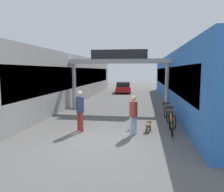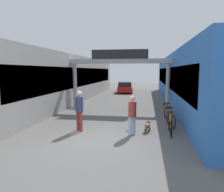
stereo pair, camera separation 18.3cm
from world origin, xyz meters
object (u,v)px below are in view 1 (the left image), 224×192
Objects in this scene: bicycle_orange_nearest at (171,123)px; cafe_chair_aluminium_nearer at (79,100)px; pedestrian_with_dog at (133,113)px; bicycle_red_second at (170,117)px; pedestrian_companion at (80,108)px; parked_car_red at (123,87)px; bicycle_silver_third at (167,112)px; dog_on_leash at (148,125)px; bollard_post_metal at (135,116)px.

bicycle_orange_nearest reaches higher than cafe_chair_aluminium_nearer.
bicycle_red_second is (1.75, 1.85, -0.52)m from pedestrian_with_dog.
pedestrian_companion is at bearing -72.56° from cafe_chair_aluminium_nearer.
pedestrian_with_dog is 0.92× the size of pedestrian_companion.
pedestrian_companion is 4.07m from bicycle_orange_nearest.
bicycle_silver_third is at bearing -75.11° from parked_car_red.
dog_on_leash is 0.39× the size of bicycle_red_second.
bicycle_red_second is 1.00× the size of bicycle_silver_third.
pedestrian_companion is 1.09× the size of bicycle_silver_third.
pedestrian_with_dog is at bearing -137.11° from dog_on_leash.
pedestrian_companion reaches higher than bicycle_red_second.
bicycle_red_second is at bearing -36.19° from cafe_chair_aluminium_nearer.
parked_car_red is at bearing 104.89° from bicycle_silver_third.
bollard_post_metal is (-0.64, 0.74, 0.24)m from dog_on_leash.
bicycle_silver_third is 2.53m from bollard_post_metal.
pedestrian_companion is 1.78× the size of bollard_post_metal.
pedestrian_companion is 0.44× the size of parked_car_red.
dog_on_leash is 7.51m from cafe_chair_aluminium_nearer.
cafe_chair_aluminium_nearer is (-4.93, 5.66, 0.26)m from dog_on_leash.
bicycle_orange_nearest is 1.79m from bollard_post_metal.
pedestrian_with_dog is 7.60m from cafe_chair_aluminium_nearer.
bollard_post_metal reaches higher than bicycle_silver_third.
pedestrian_companion reaches higher than bicycle_orange_nearest.
bollard_post_metal is at bearing 24.78° from pedestrian_companion.
bicycle_red_second is 0.40× the size of parked_car_red.
bicycle_silver_third is at bearing 67.33° from dog_on_leash.
bollard_post_metal is at bearing 89.82° from pedestrian_with_dog.
bicycle_red_second reaches higher than cafe_chair_aluminium_nearer.
parked_car_red is at bearing 102.33° from bicycle_orange_nearest.
parked_car_red reaches higher than bicycle_orange_nearest.
dog_on_leash is at bearing 177.93° from bicycle_orange_nearest.
parked_car_red is (-2.14, 16.40, 0.12)m from bollard_post_metal.
dog_on_leash is at bearing -80.76° from parked_car_red.
pedestrian_companion is at bearing -173.20° from dog_on_leash.
parked_car_red is at bearing 89.17° from pedestrian_companion.
pedestrian_companion is (-2.39, 0.24, 0.09)m from pedestrian_with_dog.
pedestrian_with_dog is 1.89× the size of cafe_chair_aluminium_nearer.
bicycle_silver_third is 1.64× the size of bollard_post_metal.
bicycle_orange_nearest is at bearing -95.94° from bicycle_red_second.
bollard_post_metal is 1.15× the size of cafe_chair_aluminium_nearer.
bicycle_silver_third is (1.73, 3.19, -0.52)m from pedestrian_with_dog.
cafe_chair_aluminium_nearer is 11.69m from parked_car_red.
dog_on_leash is at bearing 42.89° from pedestrian_with_dog.
parked_car_red reaches higher than bicycle_red_second.
parked_car_red is (2.14, 11.49, 0.10)m from cafe_chair_aluminium_nearer.
cafe_chair_aluminium_nearer is at bearing 152.97° from bicycle_silver_third.
parked_car_red is (-2.14, 17.75, -0.32)m from pedestrian_with_dog.
dog_on_leash is 2.81m from bicycle_silver_third.
bicycle_orange_nearest is (0.97, -0.03, 0.15)m from dog_on_leash.
pedestrian_with_dog reaches higher than bicycle_silver_third.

